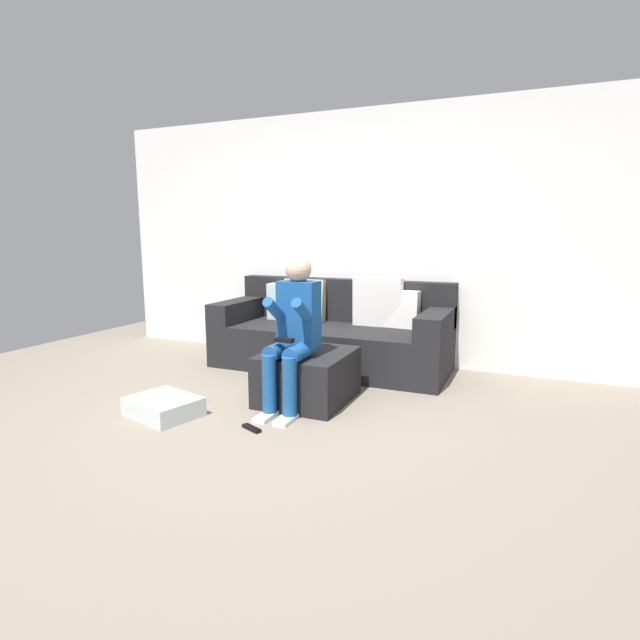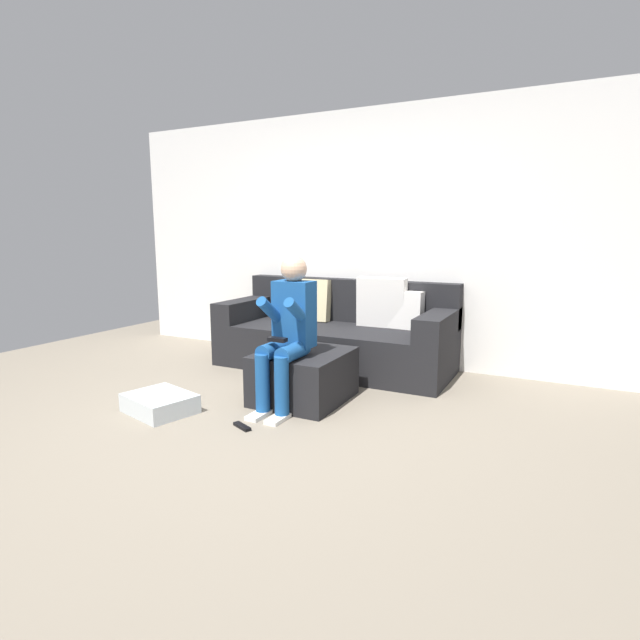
% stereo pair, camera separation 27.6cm
% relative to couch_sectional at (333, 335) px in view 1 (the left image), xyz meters
% --- Properties ---
extents(ground_plane, '(7.39, 7.39, 0.00)m').
position_rel_couch_sectional_xyz_m(ground_plane, '(0.12, -1.88, -0.32)').
color(ground_plane, slate).
extents(wall_back, '(5.68, 0.10, 2.53)m').
position_rel_couch_sectional_xyz_m(wall_back, '(0.12, 0.44, 0.94)').
color(wall_back, white).
rests_on(wall_back, ground_plane).
extents(couch_sectional, '(2.28, 0.90, 0.89)m').
position_rel_couch_sectional_xyz_m(couch_sectional, '(0.00, 0.00, 0.00)').
color(couch_sectional, black).
rests_on(couch_sectional, ground_plane).
extents(ottoman, '(0.64, 0.74, 0.39)m').
position_rel_couch_sectional_xyz_m(ottoman, '(0.20, -1.03, -0.12)').
color(ottoman, black).
rests_on(ottoman, ground_plane).
extents(person_seated, '(0.30, 0.60, 1.15)m').
position_rel_couch_sectional_xyz_m(person_seated, '(0.17, -1.22, 0.31)').
color(person_seated, '#194C8C').
rests_on(person_seated, ground_plane).
extents(storage_bin, '(0.57, 0.50, 0.14)m').
position_rel_couch_sectional_xyz_m(storage_bin, '(-0.62, -1.76, -0.25)').
color(storage_bin, silver).
rests_on(storage_bin, ground_plane).
extents(remote_near_ottoman, '(0.17, 0.11, 0.02)m').
position_rel_couch_sectional_xyz_m(remote_near_ottoman, '(0.10, -1.74, -0.31)').
color(remote_near_ottoman, black).
rests_on(remote_near_ottoman, ground_plane).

